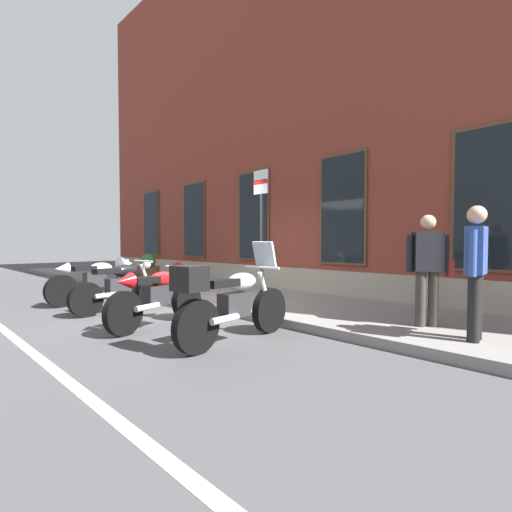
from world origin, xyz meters
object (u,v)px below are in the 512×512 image
at_px(motorcycle_black_naked, 121,287).
at_px(motorcycle_silver_touring, 231,301).
at_px(barrel_planter, 148,273).
at_px(pedestrian_dark_jacket, 428,264).
at_px(pedestrian_blue_top, 476,265).
at_px(parking_sign, 261,218).
at_px(motorcycle_white_sport, 100,278).
at_px(motorcycle_red_sport, 162,292).

height_order(motorcycle_black_naked, motorcycle_silver_touring, motorcycle_silver_touring).
xyz_separation_m(motorcycle_silver_touring, barrel_planter, (-5.50, 1.71, -0.05)).
bearing_deg(pedestrian_dark_jacket, pedestrian_blue_top, -27.54).
bearing_deg(parking_sign, motorcycle_black_naked, -138.74).
distance_m(motorcycle_black_naked, pedestrian_blue_top, 6.00).
relative_size(motorcycle_white_sport, parking_sign, 0.86).
bearing_deg(pedestrian_blue_top, motorcycle_black_naked, -160.97).
distance_m(pedestrian_dark_jacket, barrel_planter, 7.18).
xyz_separation_m(motorcycle_red_sport, parking_sign, (0.41, 1.88, 1.25)).
bearing_deg(barrel_planter, pedestrian_dark_jacket, 4.61).
relative_size(motorcycle_silver_touring, pedestrian_dark_jacket, 1.31).
relative_size(pedestrian_dark_jacket, pedestrian_blue_top, 0.97).
xyz_separation_m(pedestrian_dark_jacket, pedestrian_blue_top, (0.72, -0.38, 0.03)).
height_order(pedestrian_dark_jacket, pedestrian_blue_top, pedestrian_blue_top).
xyz_separation_m(motorcycle_black_naked, parking_sign, (2.06, 1.81, 1.32)).
bearing_deg(parking_sign, motorcycle_red_sport, -102.19).
xyz_separation_m(pedestrian_blue_top, parking_sign, (-3.59, -0.14, 0.73)).
bearing_deg(parking_sign, motorcycle_white_sport, -154.58).
distance_m(motorcycle_white_sport, motorcycle_silver_touring, 4.71).
bearing_deg(pedestrian_dark_jacket, barrel_planter, -175.39).
relative_size(parking_sign, barrel_planter, 2.88).
xyz_separation_m(pedestrian_blue_top, barrel_planter, (-7.86, -0.20, -0.55)).
xyz_separation_m(motorcycle_white_sport, motorcycle_black_naked, (1.42, -0.15, -0.07)).
bearing_deg(barrel_planter, pedestrian_blue_top, 1.46).
bearing_deg(motorcycle_white_sport, barrel_planter, 116.47).
distance_m(motorcycle_red_sport, parking_sign, 2.29).
xyz_separation_m(motorcycle_white_sport, pedestrian_dark_jacket, (6.35, 2.17, 0.48)).
distance_m(motorcycle_white_sport, pedestrian_blue_top, 7.31).
bearing_deg(motorcycle_black_naked, motorcycle_white_sport, 173.94).
height_order(motorcycle_black_naked, motorcycle_red_sport, motorcycle_red_sport).
distance_m(motorcycle_red_sport, motorcycle_silver_touring, 1.63).
bearing_deg(motorcycle_silver_touring, barrel_planter, 162.70).
relative_size(motorcycle_white_sport, motorcycle_red_sport, 1.11).
distance_m(motorcycle_black_naked, motorcycle_red_sport, 1.66).
distance_m(motorcycle_silver_touring, parking_sign, 2.48).
distance_m(pedestrian_blue_top, parking_sign, 3.66).
bearing_deg(motorcycle_white_sport, pedestrian_dark_jacket, 18.88).
relative_size(motorcycle_red_sport, parking_sign, 0.77).
bearing_deg(pedestrian_blue_top, barrel_planter, -178.54).
distance_m(motorcycle_black_naked, barrel_planter, 2.82).
xyz_separation_m(motorcycle_white_sport, pedestrian_blue_top, (7.07, 1.79, 0.51)).
height_order(motorcycle_white_sport, pedestrian_blue_top, pedestrian_blue_top).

